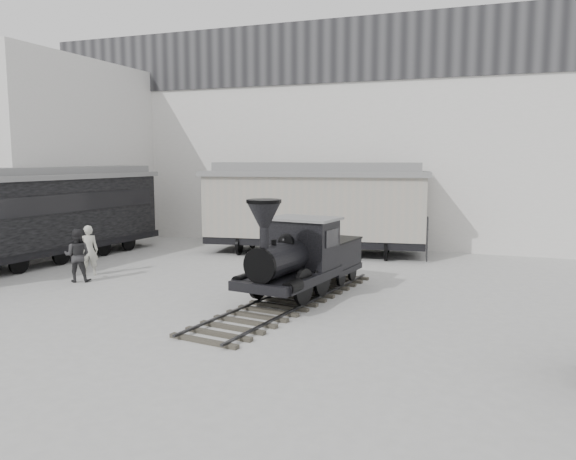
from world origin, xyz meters
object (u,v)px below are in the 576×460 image
at_px(locomotive, 299,262).
at_px(visitor_a, 89,250).
at_px(passenger_coach, 30,216).
at_px(boxcar, 315,206).
at_px(visitor_b, 77,255).

relative_size(locomotive, visitor_a, 4.81).
xyz_separation_m(passenger_coach, visitor_a, (3.62, -0.90, -1.10)).
xyz_separation_m(locomotive, visitor_a, (-8.54, 0.57, -0.22)).
height_order(locomotive, boxcar, boxcar).
relative_size(locomotive, visitor_b, 4.82).
relative_size(boxcar, visitor_a, 5.56).
bearing_deg(boxcar, locomotive, -83.48).
distance_m(locomotive, visitor_b, 8.21).
height_order(boxcar, visitor_b, boxcar).
bearing_deg(passenger_coach, locomotive, -1.08).
distance_m(visitor_a, visitor_b, 1.07).
relative_size(locomotive, passenger_coach, 0.65).
bearing_deg(locomotive, visitor_a, -175.16).
height_order(boxcar, visitor_a, boxcar).
bearing_deg(visitor_a, locomotive, 137.64).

